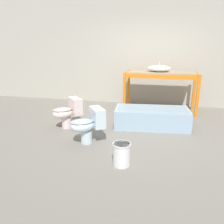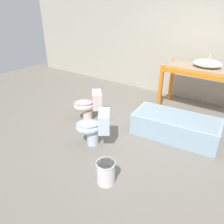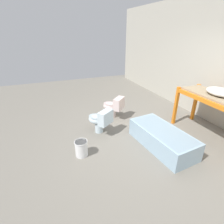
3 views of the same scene
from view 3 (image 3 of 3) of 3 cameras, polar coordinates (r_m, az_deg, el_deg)
ground_plane at (r=4.25m, az=9.80°, el=-8.01°), size 12.00×12.00×0.00m
shelving_rack at (r=4.43m, az=31.29°, el=2.31°), size 1.83×0.73×1.02m
sink_basin at (r=4.41m, az=31.66°, el=5.67°), size 0.58×0.42×0.25m
bathtub_main at (r=3.92m, az=16.01°, el=-7.83°), size 1.57×0.83×0.40m
toilet_near at (r=4.22m, az=-3.97°, el=-2.49°), size 0.68×0.63×0.62m
toilet_far at (r=4.97m, az=0.48°, el=1.98°), size 0.67×0.65×0.62m
bucket_white at (r=3.59m, az=-9.98°, el=-11.54°), size 0.26×0.26×0.33m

